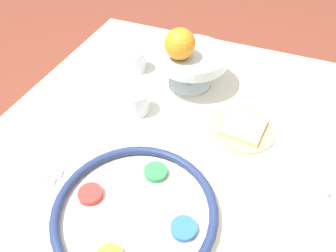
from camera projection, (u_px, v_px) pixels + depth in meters
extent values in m
cube|color=silver|center=(172.00, 243.00, 1.03)|extent=(1.22, 1.01, 0.75)
cylinder|color=silver|center=(136.00, 214.00, 0.68)|extent=(0.34, 0.34, 0.01)
torus|color=navy|center=(135.00, 210.00, 0.67)|extent=(0.34, 0.34, 0.02)
cylinder|color=#33934C|center=(156.00, 172.00, 0.74)|extent=(0.05, 0.05, 0.01)
cylinder|color=red|center=(90.00, 194.00, 0.70)|extent=(0.05, 0.05, 0.01)
cylinder|color=#2D6BB7|center=(184.00, 229.00, 0.64)|extent=(0.05, 0.05, 0.01)
cylinder|color=silver|center=(190.00, 83.00, 0.99)|extent=(0.12, 0.12, 0.01)
cylinder|color=silver|center=(191.00, 72.00, 0.97)|extent=(0.03, 0.03, 0.07)
cylinder|color=silver|center=(192.00, 57.00, 0.93)|extent=(0.21, 0.21, 0.03)
sphere|color=orange|center=(180.00, 44.00, 0.87)|extent=(0.09, 0.09, 0.09)
cylinder|color=tan|center=(243.00, 130.00, 0.85)|extent=(0.17, 0.17, 0.01)
cube|color=#D1B784|center=(244.00, 127.00, 0.84)|extent=(0.11, 0.11, 0.01)
cylinder|color=white|center=(316.00, 164.00, 0.75)|extent=(0.16, 0.07, 0.04)
cylinder|color=silver|center=(134.00, 60.00, 1.03)|extent=(0.07, 0.07, 0.07)
cylinder|color=silver|center=(136.00, 102.00, 0.89)|extent=(0.07, 0.07, 0.07)
cube|color=silver|center=(14.00, 180.00, 0.74)|extent=(0.08, 0.19, 0.01)
cube|color=silver|center=(23.00, 171.00, 0.76)|extent=(0.07, 0.19, 0.01)
cube|color=silver|center=(331.00, 181.00, 0.74)|extent=(0.17, 0.06, 0.01)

